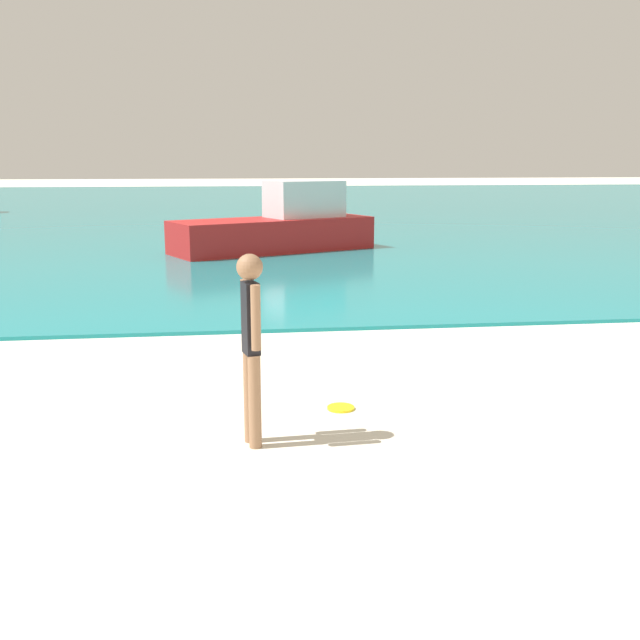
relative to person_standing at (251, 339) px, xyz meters
The scene contains 4 objects.
water 34.41m from the person_standing, 87.91° to the left, with size 160.00×60.00×0.06m, color teal.
person_standing is the anchor object (origin of this frame).
frisbee 1.61m from the person_standing, 42.10° to the left, with size 0.29×0.29×0.03m, color yellow.
boat_near 14.12m from the person_standing, 84.74° to the left, with size 5.84×3.94×1.90m.
Camera 1 is at (-1.45, 0.12, 2.56)m, focal length 41.21 mm.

